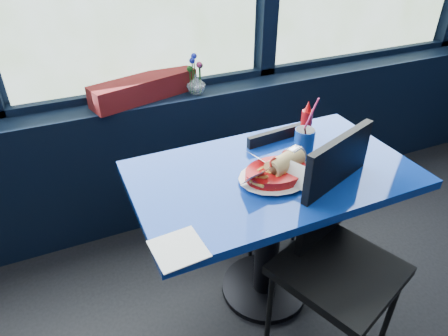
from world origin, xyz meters
The scene contains 10 objects.
window_sill centered at (0.00, 2.87, 0.40)m, with size 5.00×0.26×0.80m, color black.
near_table centered at (0.30, 2.00, 0.57)m, with size 1.20×0.70×0.75m.
chair_near_front centered at (0.44, 1.70, 0.56)m, with size 0.56×0.56×0.97m.
chair_near_back centered at (0.47, 2.33, 0.46)m, with size 0.40×0.40×0.80m.
planter_box centered at (-0.02, 2.87, 0.86)m, with size 0.60×0.15×0.12m, color maroon.
flower_vase centered at (0.26, 2.82, 0.87)m, with size 0.11×0.11×0.23m.
food_basket centered at (0.28, 1.94, 0.79)m, with size 0.30×0.29×0.10m.
ketchup_bottle centered at (0.58, 2.18, 0.84)m, with size 0.05×0.05×0.20m.
soda_cup centered at (0.47, 2.04, 0.82)m, with size 0.09×0.09×0.30m.
napkin centered at (-0.22, 1.72, 0.75)m, with size 0.17×0.17×0.00m, color white.
Camera 1 is at (-0.47, 0.79, 1.69)m, focal length 32.00 mm.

